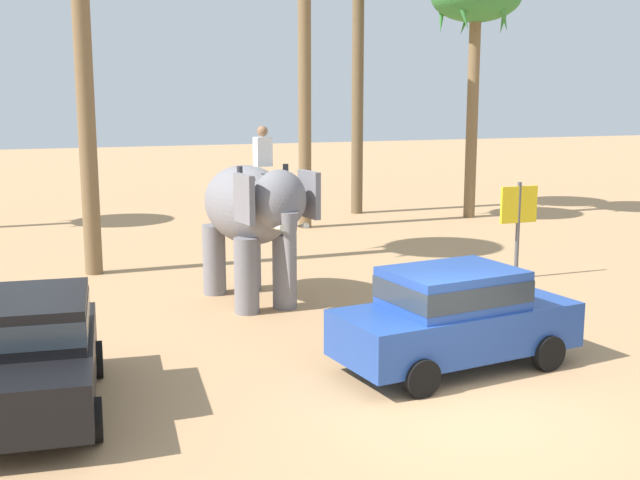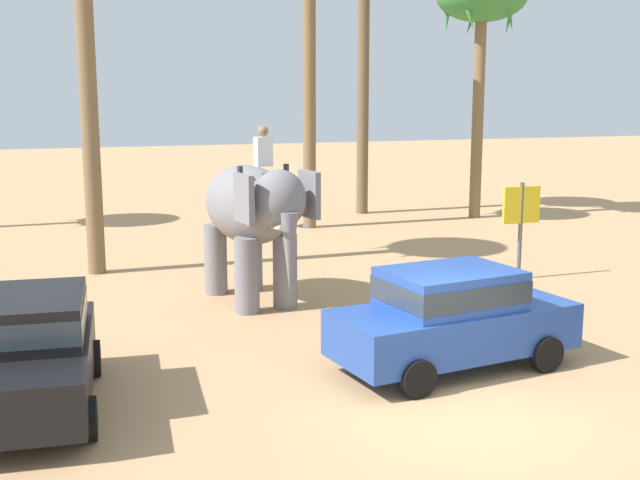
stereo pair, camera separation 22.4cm
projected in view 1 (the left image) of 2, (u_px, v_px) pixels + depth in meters
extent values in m
plane|color=tan|center=(467.00, 412.00, 11.72)|extent=(120.00, 120.00, 0.00)
cube|color=#23479E|center=(456.00, 328.00, 13.51)|extent=(4.29, 2.24, 0.76)
cube|color=#23479E|center=(452.00, 288.00, 13.33)|extent=(2.29, 1.83, 0.64)
cube|color=#2D3842|center=(452.00, 288.00, 13.33)|extent=(2.31, 1.85, 0.35)
cylinder|color=black|center=(483.00, 327.00, 14.90)|extent=(0.62, 0.26, 0.60)
cylinder|color=black|center=(548.00, 353.00, 13.42)|extent=(0.62, 0.26, 0.60)
cylinder|color=black|center=(364.00, 347.00, 13.73)|extent=(0.62, 0.26, 0.60)
cylinder|color=black|center=(422.00, 378.00, 12.25)|extent=(0.62, 0.26, 0.60)
cube|color=black|center=(34.00, 367.00, 11.61)|extent=(2.08, 4.24, 0.76)
cube|color=black|center=(31.00, 318.00, 11.58)|extent=(1.75, 2.24, 0.64)
cube|color=#2D3842|center=(31.00, 318.00, 11.58)|extent=(1.77, 2.26, 0.35)
cylinder|color=black|center=(96.00, 420.00, 10.69)|extent=(0.24, 0.61, 0.60)
cylinder|color=black|center=(97.00, 359.00, 13.10)|extent=(0.24, 0.61, 0.60)
ellipsoid|color=slate|center=(247.00, 204.00, 17.59)|extent=(2.03, 3.30, 1.70)
cylinder|color=slate|center=(285.00, 271.00, 17.24)|extent=(0.52, 0.52, 1.60)
cylinder|color=slate|center=(247.00, 276.00, 16.83)|extent=(0.52, 0.52, 1.60)
cylinder|color=slate|center=(250.00, 256.00, 18.85)|extent=(0.52, 0.52, 1.60)
cylinder|color=slate|center=(214.00, 260.00, 18.44)|extent=(0.52, 0.52, 1.60)
ellipsoid|color=slate|center=(279.00, 200.00, 16.13)|extent=(1.23, 1.15, 1.20)
cube|color=slate|center=(309.00, 194.00, 16.54)|extent=(0.23, 0.81, 0.96)
cube|color=slate|center=(244.00, 199.00, 15.87)|extent=(0.23, 0.81, 0.96)
cone|color=slate|center=(290.00, 253.00, 15.92)|extent=(0.41, 0.41, 1.60)
cone|color=beige|center=(300.00, 226.00, 16.00)|extent=(0.20, 0.57, 0.21)
cone|color=beige|center=(276.00, 228.00, 15.75)|extent=(0.20, 0.57, 0.21)
cube|color=white|center=(263.00, 152.00, 16.64)|extent=(0.37, 0.29, 0.60)
sphere|color=#8E6647|center=(263.00, 131.00, 16.56)|extent=(0.22, 0.22, 0.22)
cylinder|color=#333338|center=(286.00, 177.00, 16.98)|extent=(0.12, 0.12, 0.55)
cylinder|color=#333338|center=(240.00, 180.00, 16.49)|extent=(0.12, 0.12, 0.55)
cylinder|color=brown|center=(305.00, 90.00, 26.82)|extent=(0.43, 0.43, 9.21)
cylinder|color=brown|center=(84.00, 75.00, 19.75)|extent=(0.44, 0.44, 9.93)
cylinder|color=brown|center=(358.00, 87.00, 30.07)|extent=(0.43, 0.43, 9.45)
cylinder|color=brown|center=(472.00, 112.00, 29.22)|extent=(0.41, 0.41, 7.68)
cone|color=#337A38|center=(505.00, 12.00, 28.99)|extent=(0.40, 0.92, 1.64)
cone|color=#337A38|center=(468.00, 14.00, 29.76)|extent=(0.91, 0.57, 1.67)
cone|color=#337A38|center=(442.00, 12.00, 28.90)|extent=(0.73, 0.83, 1.69)
cone|color=#337A38|center=(462.00, 8.00, 27.60)|extent=(0.73, 0.83, 1.69)
cone|color=#337A38|center=(503.00, 8.00, 27.65)|extent=(0.91, 0.57, 1.67)
cylinder|color=#4C4C51|center=(518.00, 231.00, 19.91)|extent=(0.10, 0.10, 2.40)
cube|color=yellow|center=(519.00, 204.00, 19.79)|extent=(1.00, 0.08, 0.90)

